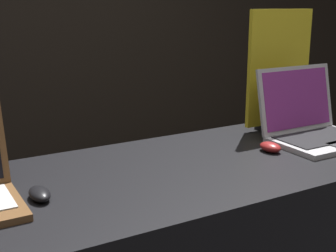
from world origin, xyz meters
The scene contains 5 objects.
wall_back centered at (0.00, 2.10, 1.40)m, with size 8.00×0.05×2.80m.
mouse_front centered at (-0.43, 0.33, 0.91)m, with size 0.06×0.11×0.03m.
laptop_back centered at (0.69, 0.37, 0.96)m, with size 0.39×0.34×0.29m.
mouse_back centered at (0.43, 0.33, 0.91)m, with size 0.06×0.09×0.04m.
promo_stand_back centered at (0.69, 0.58, 1.14)m, with size 0.33×0.07×0.51m.
Camera 1 is at (-0.73, -0.92, 1.43)m, focal length 50.00 mm.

